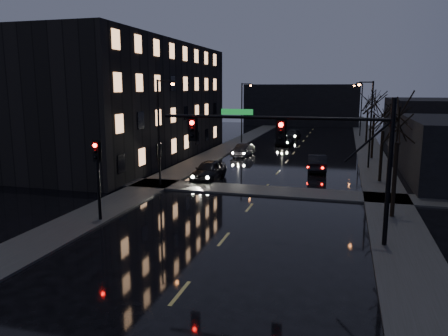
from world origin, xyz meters
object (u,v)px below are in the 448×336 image
Objects in this scene: lead_car at (317,163)px; oncoming_car_b at (243,150)px; oncoming_car_c at (285,140)px; oncoming_car_d at (293,134)px; oncoming_car_a at (209,170)px.

oncoming_car_b is at bearing -42.82° from lead_car.
lead_car reaches higher than oncoming_car_c.
oncoming_car_b is 18.17m from oncoming_car_d.
lead_car is at bearing -72.69° from oncoming_car_d.
oncoming_car_b reaches higher than oncoming_car_d.
oncoming_car_a is 1.02× the size of oncoming_car_d.
oncoming_car_c is at bearing 81.10° from oncoming_car_b.
oncoming_car_d is at bearing 87.78° from oncoming_car_a.
oncoming_car_c is at bearing -85.49° from oncoming_car_d.
oncoming_car_b is 0.89× the size of oncoming_car_d.
lead_car is at bearing -30.56° from oncoming_car_b.
lead_car is (5.22, -17.09, 0.10)m from oncoming_car_c.
oncoming_car_b is at bearing -94.83° from oncoming_car_d.
oncoming_car_b is 10.69m from lead_car.
oncoming_car_b is (-0.10, 12.86, -0.12)m from oncoming_car_a.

